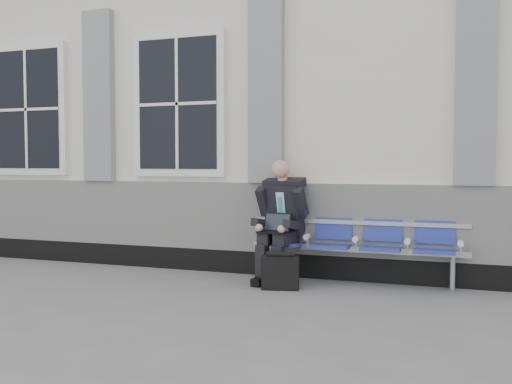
% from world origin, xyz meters
% --- Properties ---
extents(ground, '(70.00, 70.00, 0.00)m').
position_xyz_m(ground, '(0.00, 0.00, 0.00)').
color(ground, slate).
rests_on(ground, ground).
extents(station_building, '(14.40, 4.40, 4.49)m').
position_xyz_m(station_building, '(-0.02, 3.47, 2.22)').
color(station_building, silver).
rests_on(station_building, ground).
extents(bench, '(2.60, 0.47, 0.91)m').
position_xyz_m(bench, '(2.79, 1.32, 0.55)').
color(bench, '#9EA0A3').
rests_on(bench, ground).
extents(businessman, '(0.64, 0.86, 1.49)m').
position_xyz_m(businessman, '(1.87, 1.18, 0.80)').
color(businessman, black).
rests_on(businessman, ground).
extents(briefcase, '(0.45, 0.26, 0.44)m').
position_xyz_m(briefcase, '(2.01, 0.71, 0.20)').
color(briefcase, black).
rests_on(briefcase, ground).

